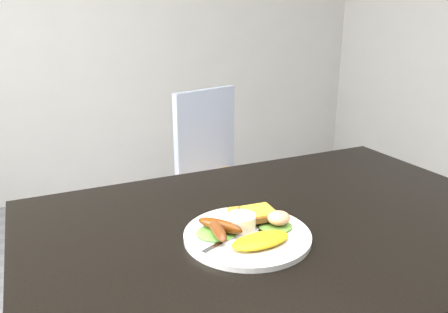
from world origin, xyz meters
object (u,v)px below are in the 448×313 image
dining_chair (219,186)px  plate (247,236)px  person (267,124)px  dining_table (283,228)px

dining_chair → plate: (-0.38, -0.99, 0.31)m
plate → person: bearing=56.6°
dining_table → plate: 0.13m
dining_table → person: (0.29, 0.58, 0.09)m
dining_chair → dining_table: bearing=-123.6°
dining_chair → plate: 1.10m
dining_chair → person: bearing=-103.3°
dining_table → dining_chair: bearing=74.6°
dining_chair → plate: bearing=-129.3°
person → plate: (-0.41, -0.63, -0.07)m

